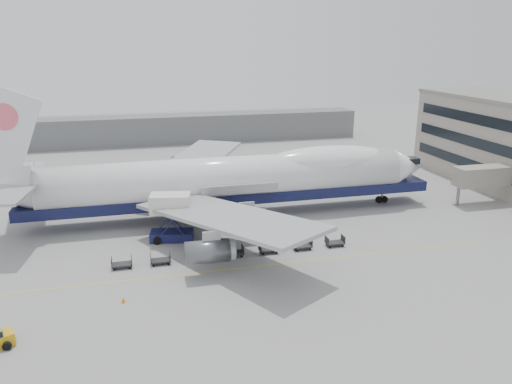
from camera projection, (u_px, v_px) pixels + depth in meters
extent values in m
plane|color=gray|center=(247.00, 246.00, 62.84)|extent=(260.00, 260.00, 0.00)
cube|color=gold|center=(258.00, 266.00, 57.28)|extent=(60.00, 0.15, 0.01)
cube|color=gray|center=(482.00, 176.00, 78.34)|extent=(9.00, 3.00, 3.00)
cylinder|color=slate|center=(458.00, 196.00, 78.27)|extent=(0.50, 0.50, 3.00)
cube|color=slate|center=(144.00, 130.00, 124.43)|extent=(110.00, 8.00, 7.00)
cylinder|color=white|center=(228.00, 178.00, 72.32)|extent=(52.00, 6.40, 6.40)
cube|color=#0F1338|center=(235.00, 195.00, 73.30)|extent=(60.00, 5.76, 1.50)
cone|color=white|center=(407.00, 167.00, 79.12)|extent=(6.00, 6.40, 6.40)
ellipsoid|color=white|center=(329.00, 161.00, 75.47)|extent=(20.67, 5.78, 4.56)
cube|color=white|center=(3.00, 136.00, 63.35)|extent=(10.52, 0.50, 13.56)
cylinder|color=#EF5D73|center=(4.00, 117.00, 62.74)|extent=(3.40, 0.30, 3.40)
cube|color=#9EA0A3|center=(226.00, 216.00, 58.54)|extent=(20.35, 26.74, 2.26)
cube|color=#9EA0A3|center=(194.00, 162.00, 85.04)|extent=(20.35, 26.74, 2.26)
cylinder|color=#595B60|center=(175.00, 169.00, 89.36)|extent=(4.80, 2.60, 2.60)
cylinder|color=#595B60|center=(216.00, 179.00, 82.41)|extent=(4.80, 2.60, 2.60)
cylinder|color=#595B60|center=(243.00, 220.00, 63.86)|extent=(4.80, 2.60, 2.60)
cylinder|color=#595B60|center=(207.00, 252.00, 54.10)|extent=(4.80, 2.60, 2.60)
cylinder|color=slate|center=(382.00, 195.00, 79.48)|extent=(0.36, 0.36, 2.50)
cylinder|color=black|center=(382.00, 199.00, 79.68)|extent=(1.10, 0.45, 1.10)
cylinder|color=slate|center=(211.00, 216.00, 70.13)|extent=(0.36, 0.36, 2.50)
cylinder|color=black|center=(211.00, 220.00, 70.33)|extent=(1.10, 0.45, 1.10)
cylinder|color=slate|center=(205.00, 203.00, 75.69)|extent=(0.36, 0.36, 2.50)
cylinder|color=black|center=(205.00, 207.00, 75.90)|extent=(1.10, 0.45, 1.10)
cube|color=#191B4D|center=(172.00, 236.00, 64.75)|extent=(5.87, 3.60, 1.21)
cube|color=silver|center=(170.00, 203.00, 63.48)|extent=(5.48, 3.73, 2.41)
cube|color=#191B4D|center=(172.00, 223.00, 63.00)|extent=(3.86, 0.84, 4.31)
cube|color=#191B4D|center=(170.00, 217.00, 65.23)|extent=(3.86, 0.84, 4.31)
cube|color=slate|center=(169.00, 199.00, 65.10)|extent=(2.83, 1.78, 0.15)
cylinder|color=black|center=(157.00, 241.00, 63.31)|extent=(0.99, 0.38, 0.99)
cylinder|color=black|center=(156.00, 235.00, 65.34)|extent=(0.99, 0.38, 0.99)
cylinder|color=black|center=(188.00, 238.00, 64.23)|extent=(0.99, 0.38, 0.99)
cylinder|color=black|center=(186.00, 232.00, 66.27)|extent=(0.99, 0.38, 0.99)
cylinder|color=black|center=(7.00, 346.00, 41.69)|extent=(0.72, 0.31, 0.72)
cylinder|color=black|center=(10.00, 337.00, 42.93)|extent=(0.72, 0.31, 0.72)
cone|color=orange|center=(123.00, 300.00, 49.27)|extent=(0.38, 0.38, 0.58)
cube|color=orange|center=(123.00, 302.00, 49.35)|extent=(0.40, 0.40, 0.03)
cube|color=#2D2D30|center=(122.00, 264.00, 56.76)|extent=(2.30, 1.35, 0.18)
cube|color=#2D2D30|center=(112.00, 262.00, 56.39)|extent=(0.08, 1.35, 0.90)
cube|color=#2D2D30|center=(132.00, 260.00, 56.90)|extent=(0.08, 1.35, 0.90)
cylinder|color=black|center=(114.00, 270.00, 56.14)|extent=(0.30, 0.12, 0.30)
cylinder|color=black|center=(114.00, 265.00, 57.16)|extent=(0.30, 0.12, 0.30)
cylinder|color=black|center=(130.00, 268.00, 56.54)|extent=(0.30, 0.12, 0.30)
cylinder|color=black|center=(130.00, 264.00, 57.56)|extent=(0.30, 0.12, 0.30)
cube|color=#2D2D30|center=(161.00, 260.00, 57.78)|extent=(2.30, 1.35, 0.18)
cube|color=#2D2D30|center=(151.00, 258.00, 57.40)|extent=(0.08, 1.35, 0.90)
cube|color=#2D2D30|center=(170.00, 256.00, 57.92)|extent=(0.08, 1.35, 0.90)
cylinder|color=black|center=(153.00, 265.00, 57.15)|extent=(0.30, 0.12, 0.30)
cylinder|color=black|center=(153.00, 262.00, 58.18)|extent=(0.30, 0.12, 0.30)
cylinder|color=black|center=(168.00, 264.00, 57.55)|extent=(0.30, 0.12, 0.30)
cylinder|color=black|center=(168.00, 260.00, 58.57)|extent=(0.30, 0.12, 0.30)
cube|color=#2D2D30|center=(198.00, 257.00, 58.79)|extent=(2.30, 1.35, 0.18)
cube|color=#2D2D30|center=(188.00, 254.00, 58.42)|extent=(0.08, 1.35, 0.90)
cube|color=#2D2D30|center=(207.00, 253.00, 58.94)|extent=(0.08, 1.35, 0.90)
cylinder|color=black|center=(191.00, 262.00, 58.17)|extent=(0.30, 0.12, 0.30)
cylinder|color=black|center=(190.00, 258.00, 59.19)|extent=(0.30, 0.12, 0.30)
cylinder|color=black|center=(206.00, 260.00, 58.57)|extent=(0.30, 0.12, 0.30)
cylinder|color=black|center=(204.00, 256.00, 59.59)|extent=(0.30, 0.12, 0.30)
cube|color=#2D2D30|center=(234.00, 253.00, 59.81)|extent=(2.30, 1.35, 0.18)
cube|color=#2D2D30|center=(225.00, 251.00, 59.44)|extent=(0.08, 1.35, 0.90)
cube|color=#2D2D30|center=(243.00, 249.00, 59.95)|extent=(0.08, 1.35, 0.90)
cylinder|color=black|center=(228.00, 258.00, 59.19)|extent=(0.30, 0.12, 0.30)
cylinder|color=black|center=(226.00, 254.00, 60.21)|extent=(0.30, 0.12, 0.30)
cylinder|color=black|center=(242.00, 256.00, 59.59)|extent=(0.30, 0.12, 0.30)
cylinder|color=black|center=(240.00, 253.00, 60.61)|extent=(0.30, 0.12, 0.30)
cube|color=#2D2D30|center=(269.00, 249.00, 60.83)|extent=(2.30, 1.35, 0.18)
cube|color=#2D2D30|center=(260.00, 247.00, 60.46)|extent=(0.08, 1.35, 0.90)
cube|color=#2D2D30|center=(277.00, 245.00, 60.97)|extent=(0.08, 1.35, 0.90)
cylinder|color=black|center=(263.00, 254.00, 60.21)|extent=(0.30, 0.12, 0.30)
cylinder|color=black|center=(261.00, 251.00, 61.23)|extent=(0.30, 0.12, 0.30)
cylinder|color=black|center=(277.00, 253.00, 60.61)|extent=(0.30, 0.12, 0.30)
cylinder|color=black|center=(274.00, 249.00, 61.63)|extent=(0.30, 0.12, 0.30)
cube|color=#2D2D30|center=(302.00, 246.00, 61.85)|extent=(2.30, 1.35, 0.18)
cube|color=#2D2D30|center=(294.00, 244.00, 61.47)|extent=(0.08, 1.35, 0.90)
cube|color=#2D2D30|center=(311.00, 242.00, 61.99)|extent=(0.08, 1.35, 0.90)
cylinder|color=black|center=(297.00, 251.00, 61.22)|extent=(0.30, 0.12, 0.30)
cylinder|color=black|center=(294.00, 247.00, 62.25)|extent=(0.30, 0.12, 0.30)
cylinder|color=black|center=(310.00, 249.00, 61.62)|extent=(0.30, 0.12, 0.30)
cylinder|color=black|center=(307.00, 246.00, 62.64)|extent=(0.30, 0.12, 0.30)
cube|color=#2D2D30|center=(335.00, 243.00, 62.86)|extent=(2.30, 1.35, 0.18)
cube|color=#2D2D30|center=(327.00, 240.00, 62.49)|extent=(0.08, 1.35, 0.90)
cube|color=#2D2D30|center=(343.00, 239.00, 63.01)|extent=(0.08, 1.35, 0.90)
cylinder|color=black|center=(330.00, 247.00, 62.24)|extent=(0.30, 0.12, 0.30)
cylinder|color=black|center=(327.00, 244.00, 63.26)|extent=(0.30, 0.12, 0.30)
cylinder|color=black|center=(343.00, 246.00, 62.64)|extent=(0.30, 0.12, 0.30)
cylinder|color=black|center=(339.00, 243.00, 63.66)|extent=(0.30, 0.12, 0.30)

